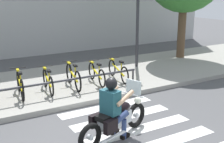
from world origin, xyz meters
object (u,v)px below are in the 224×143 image
object	(u,v)px
bicycle_3	(73,76)
bicycle_5	(118,70)
rider	(113,104)
bike_rack	(68,81)
bicycle_1	(20,84)
bicycle_4	(97,74)
motorcycle	(115,119)
bicycle_2	(48,81)
street_lamp	(138,0)

from	to	relation	value
bicycle_3	bicycle_5	size ratio (longest dim) A/B	1.01
rider	bike_rack	xyz separation A→B (m)	(0.11, 2.85, -0.24)
bicycle_1	bicycle_4	xyz separation A→B (m)	(2.51, 0.00, -0.02)
bicycle_5	bicycle_4	bearing A→B (deg)	-179.96
motorcycle	bike_rack	xyz separation A→B (m)	(0.04, 2.83, 0.12)
bicycle_2	bicycle_3	world-z (taller)	bicycle_3
motorcycle	bicycle_3	xyz separation A→B (m)	(0.45, 3.38, 0.06)
bike_rack	bicycle_3	bearing A→B (deg)	52.92
bicycle_2	bicycle_1	bearing A→B (deg)	-179.94
motorcycle	rider	distance (m)	0.37
bicycle_2	street_lamp	xyz separation A→B (m)	(4.15, 1.24, 2.31)
bike_rack	street_lamp	xyz separation A→B (m)	(3.74, 1.80, 2.23)
motorcycle	bicycle_3	bearing A→B (deg)	82.35
bicycle_1	bicycle_3	xyz separation A→B (m)	(1.67, -0.00, 0.00)
rider	bicycle_2	size ratio (longest dim) A/B	0.91
rider	bicycle_1	distance (m)	3.60
bicycle_3	bicycle_4	size ratio (longest dim) A/B	1.06
motorcycle	street_lamp	size ratio (longest dim) A/B	0.44
bicycle_4	bicycle_2	bearing A→B (deg)	-179.99
bicycle_3	bicycle_4	xyz separation A→B (m)	(0.84, 0.00, -0.03)
motorcycle	bicycle_4	size ratio (longest dim) A/B	1.29
rider	bike_rack	size ratio (longest dim) A/B	0.30
rider	bicycle_1	bearing A→B (deg)	108.55
bicycle_5	bike_rack	bearing A→B (deg)	-165.12
bicycle_3	bike_rack	bearing A→B (deg)	-127.08
bicycle_1	bicycle_4	world-z (taller)	bicycle_1
motorcycle	bicycle_2	xyz separation A→B (m)	(-0.38, 3.38, 0.04)
bicycle_2	bike_rack	size ratio (longest dim) A/B	0.33
rider	bicycle_4	distance (m)	3.68
rider	bike_rack	distance (m)	2.86
bicycle_3	bicycle_4	world-z (taller)	bicycle_3
bike_rack	bicycle_1	bearing A→B (deg)	156.17
bicycle_1	bicycle_2	xyz separation A→B (m)	(0.84, 0.00, -0.02)
bicycle_4	street_lamp	xyz separation A→B (m)	(2.48, 1.24, 2.32)
motorcycle	bicycle_5	xyz separation A→B (m)	(2.13, 3.38, 0.03)
bicycle_1	rider	bearing A→B (deg)	-71.45
motorcycle	bicycle_1	world-z (taller)	motorcycle
bicycle_5	motorcycle	bearing A→B (deg)	-122.15
bicycle_2	bicycle_5	bearing A→B (deg)	0.02
bicycle_1	bicycle_2	distance (m)	0.84
bicycle_3	bicycle_4	distance (m)	0.84
bicycle_2	bicycle_3	bearing A→B (deg)	-0.06
motorcycle	bicycle_3	distance (m)	3.41
rider	bicycle_2	distance (m)	3.43
street_lamp	bicycle_3	bearing A→B (deg)	-159.48
bicycle_4	rider	bearing A→B (deg)	-111.88
bicycle_4	street_lamp	distance (m)	3.61
bicycle_3	street_lamp	bearing A→B (deg)	20.52
rider	bicycle_1	size ratio (longest dim) A/B	0.88
bicycle_4	bicycle_5	xyz separation A→B (m)	(0.84, 0.00, -0.00)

